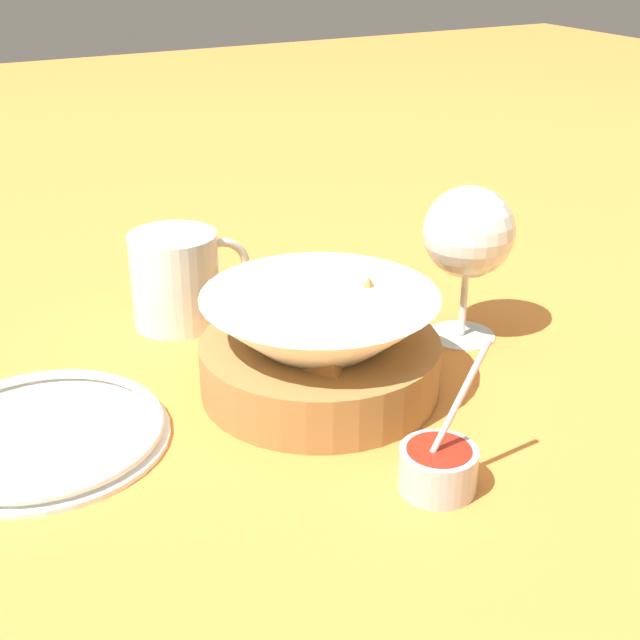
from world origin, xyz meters
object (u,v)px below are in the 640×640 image
object	(u,v)px
sauce_cup	(438,466)
beer_mug	(177,282)
wine_glass	(468,236)
side_plate	(42,434)
food_basket	(320,350)

from	to	relation	value
sauce_cup	beer_mug	distance (m)	0.37
wine_glass	side_plate	size ratio (longest dim) A/B	0.76
side_plate	food_basket	bearing A→B (deg)	-7.24
sauce_cup	wine_glass	xyz separation A→B (m)	(0.17, 0.20, 0.09)
food_basket	beer_mug	world-z (taller)	food_basket
sauce_cup	side_plate	xyz separation A→B (m)	(-0.24, 0.20, -0.01)
food_basket	wine_glass	bearing A→B (deg)	9.50
sauce_cup	food_basket	bearing A→B (deg)	92.32
sauce_cup	beer_mug	size ratio (longest dim) A/B	0.90
food_basket	side_plate	xyz separation A→B (m)	(-0.24, 0.03, -0.03)
food_basket	wine_glass	distance (m)	0.19
beer_mug	side_plate	bearing A→B (deg)	-136.99
beer_mug	wine_glass	bearing A→B (deg)	-34.61
sauce_cup	side_plate	bearing A→B (deg)	140.54
beer_mug	side_plate	size ratio (longest dim) A/B	0.62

